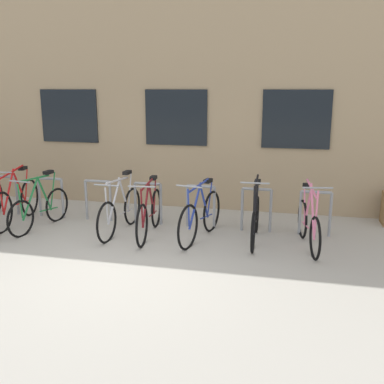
# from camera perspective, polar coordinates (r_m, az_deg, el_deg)

# --- Properties ---
(ground_plane) EXTENTS (42.00, 42.00, 0.00)m
(ground_plane) POSITION_cam_1_polar(r_m,az_deg,el_deg) (6.55, -9.31, -9.02)
(ground_plane) COLOR #B2ADA0
(storefront_building) EXTENTS (28.00, 6.62, 4.88)m
(storefront_building) POSITION_cam_1_polar(r_m,az_deg,el_deg) (12.31, 2.02, 13.15)
(storefront_building) COLOR tan
(storefront_building) RESTS_ON ground
(bike_rack) EXTENTS (6.55, 0.05, 0.79)m
(bike_rack) POSITION_cam_1_polar(r_m,az_deg,el_deg) (8.17, -5.75, -0.89)
(bike_rack) COLOR gray
(bike_rack) RESTS_ON ground
(bicycle_maroon) EXTENTS (0.44, 1.77, 1.00)m
(bicycle_maroon) POSITION_cam_1_polar(r_m,az_deg,el_deg) (7.54, -5.55, -2.80)
(bicycle_maroon) COLOR black
(bicycle_maroon) RESTS_ON ground
(bicycle_green) EXTENTS (0.44, 1.63, 1.02)m
(bicycle_green) POSITION_cam_1_polar(r_m,az_deg,el_deg) (8.36, -19.18, -2.00)
(bicycle_green) COLOR black
(bicycle_green) RESTS_ON ground
(bicycle_black) EXTENTS (0.44, 1.67, 1.11)m
(bicycle_black) POSITION_cam_1_polar(r_m,az_deg,el_deg) (7.32, 8.23, -3.47)
(bicycle_black) COLOR black
(bicycle_black) RESTS_ON ground
(bicycle_silver) EXTENTS (0.44, 1.75, 1.05)m
(bicycle_silver) POSITION_cam_1_polar(r_m,az_deg,el_deg) (7.78, -9.31, -2.43)
(bicycle_silver) COLOR black
(bicycle_silver) RESTS_ON ground
(bicycle_blue) EXTENTS (0.49, 1.71, 1.03)m
(bicycle_blue) POSITION_cam_1_polar(r_m,az_deg,el_deg) (7.32, 1.12, -3.17)
(bicycle_blue) COLOR black
(bicycle_blue) RESTS_ON ground
(bicycle_red) EXTENTS (0.44, 1.83, 1.10)m
(bicycle_red) POSITION_cam_1_polar(r_m,az_deg,el_deg) (8.83, -21.85, -1.20)
(bicycle_red) COLOR black
(bicycle_red) RESTS_ON ground
(bicycle_pink) EXTENTS (0.46, 1.62, 1.10)m
(bicycle_pink) POSITION_cam_1_polar(r_m,az_deg,el_deg) (7.21, 14.92, -4.07)
(bicycle_pink) COLOR black
(bicycle_pink) RESTS_ON ground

